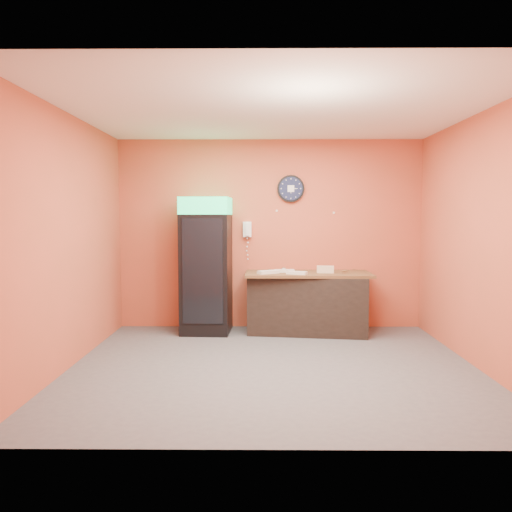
{
  "coord_description": "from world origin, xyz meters",
  "views": [
    {
      "loc": [
        -0.14,
        -5.45,
        1.68
      ],
      "look_at": [
        -0.2,
        0.6,
        1.19
      ],
      "focal_mm": 35.0,
      "sensor_mm": 36.0,
      "label": 1
    }
  ],
  "objects": [
    {
      "name": "sub_roll_stack",
      "position": [
        0.78,
        1.55,
        0.92
      ],
      "size": [
        0.25,
        0.11,
        0.1
      ],
      "rotation": [
        0.0,
        0.0,
        -0.13
      ],
      "color": "beige",
      "rests_on": "butcher_paper"
    },
    {
      "name": "wrapped_sandwich_left",
      "position": [
        -0.03,
        1.48,
        0.89
      ],
      "size": [
        0.32,
        0.26,
        0.04
      ],
      "primitive_type": "cube",
      "rotation": [
        0.0,
        0.0,
        0.57
      ],
      "color": "silver",
      "rests_on": "butcher_paper"
    },
    {
      "name": "kitchen_tool",
      "position": [
        0.19,
        1.7,
        0.9
      ],
      "size": [
        0.06,
        0.06,
        0.06
      ],
      "primitive_type": "cylinder",
      "color": "silver",
      "rests_on": "butcher_paper"
    },
    {
      "name": "ceiling",
      "position": [
        0.0,
        0.0,
        2.8
      ],
      "size": [
        4.5,
        4.0,
        0.02
      ],
      "primitive_type": "cube",
      "color": "white",
      "rests_on": "back_wall"
    },
    {
      "name": "butcher_paper",
      "position": [
        0.54,
        1.63,
        0.85
      ],
      "size": [
        1.79,
        0.84,
        0.04
      ],
      "primitive_type": "cube",
      "rotation": [
        0.0,
        0.0,
        -0.02
      ],
      "color": "brown",
      "rests_on": "prep_counter"
    },
    {
      "name": "beverage_cooler",
      "position": [
        -0.91,
        1.61,
        0.95
      ],
      "size": [
        0.71,
        0.72,
        1.94
      ],
      "rotation": [
        0.0,
        0.0,
        -0.05
      ],
      "color": "black",
      "rests_on": "floor"
    },
    {
      "name": "wall_clock",
      "position": [
        0.31,
        1.97,
        2.07
      ],
      "size": [
        0.4,
        0.06,
        0.4
      ],
      "color": "black",
      "rests_on": "back_wall"
    },
    {
      "name": "wrapped_sandwich_mid",
      "position": [
        0.36,
        1.4,
        0.89
      ],
      "size": [
        0.3,
        0.22,
        0.04
      ],
      "primitive_type": "cube",
      "rotation": [
        0.0,
        0.0,
        -0.43
      ],
      "color": "silver",
      "rests_on": "butcher_paper"
    },
    {
      "name": "prep_counter",
      "position": [
        0.54,
        1.63,
        0.41
      ],
      "size": [
        1.74,
        0.94,
        0.83
      ],
      "primitive_type": "cube",
      "rotation": [
        0.0,
        0.0,
        -0.13
      ],
      "color": "black",
      "rests_on": "floor"
    },
    {
      "name": "floor",
      "position": [
        0.0,
        0.0,
        0.0
      ],
      "size": [
        4.5,
        4.5,
        0.0
      ],
      "primitive_type": "plane",
      "color": "#47474C",
      "rests_on": "ground"
    },
    {
      "name": "wall_phone",
      "position": [
        -0.34,
        1.95,
        1.47
      ],
      "size": [
        0.12,
        0.11,
        0.23
      ],
      "color": "white",
      "rests_on": "back_wall"
    },
    {
      "name": "back_wall",
      "position": [
        0.0,
        2.0,
        1.4
      ],
      "size": [
        4.5,
        0.02,
        2.8
      ],
      "primitive_type": "cube",
      "color": "#C95238",
      "rests_on": "floor"
    },
    {
      "name": "wrapped_sandwich_right",
      "position": [
        0.2,
        1.64,
        0.89
      ],
      "size": [
        0.29,
        0.14,
        0.04
      ],
      "primitive_type": "cube",
      "rotation": [
        0.0,
        0.0,
        0.13
      ],
      "color": "silver",
      "rests_on": "butcher_paper"
    },
    {
      "name": "left_wall",
      "position": [
        -2.25,
        0.0,
        1.4
      ],
      "size": [
        0.02,
        4.0,
        2.8
      ],
      "primitive_type": "cube",
      "color": "#C95238",
      "rests_on": "floor"
    },
    {
      "name": "right_wall",
      "position": [
        2.25,
        0.0,
        1.4
      ],
      "size": [
        0.02,
        4.0,
        2.8
      ],
      "primitive_type": "cube",
      "color": "#C95238",
      "rests_on": "floor"
    }
  ]
}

